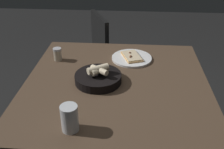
{
  "coord_description": "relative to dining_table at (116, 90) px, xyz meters",
  "views": [
    {
      "loc": [
        0.07,
        -1.36,
        1.6
      ],
      "look_at": [
        -0.03,
        0.05,
        0.78
      ],
      "focal_mm": 42.61,
      "sensor_mm": 36.0,
      "label": 1
    }
  ],
  "objects": [
    {
      "name": "dining_table",
      "position": [
        0.0,
        0.0,
        0.0
      ],
      "size": [
        1.1,
        1.14,
        0.76
      ],
      "color": "#4D3929",
      "rests_on": "ground"
    },
    {
      "name": "pizza_plate",
      "position": [
        0.09,
        0.31,
        0.07
      ],
      "size": [
        0.28,
        0.28,
        0.04
      ],
      "color": "white",
      "rests_on": "dining_table"
    },
    {
      "name": "bread_basket",
      "position": [
        -0.11,
        -0.01,
        0.09
      ],
      "size": [
        0.28,
        0.28,
        0.11
      ],
      "color": "black",
      "rests_on": "dining_table"
    },
    {
      "name": "beer_glass",
      "position": [
        -0.19,
        -0.43,
        0.12
      ],
      "size": [
        0.08,
        0.08,
        0.13
      ],
      "color": "silver",
      "rests_on": "dining_table"
    },
    {
      "name": "pepper_shaker",
      "position": [
        -0.42,
        0.26,
        0.1
      ],
      "size": [
        0.06,
        0.06,
        0.09
      ],
      "color": "#BFB299",
      "rests_on": "dining_table"
    },
    {
      "name": "chair_near",
      "position": [
        -0.32,
        0.9,
        -0.2
      ],
      "size": [
        0.58,
        0.58,
        0.86
      ],
      "color": "black",
      "rests_on": "ground"
    }
  ]
}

